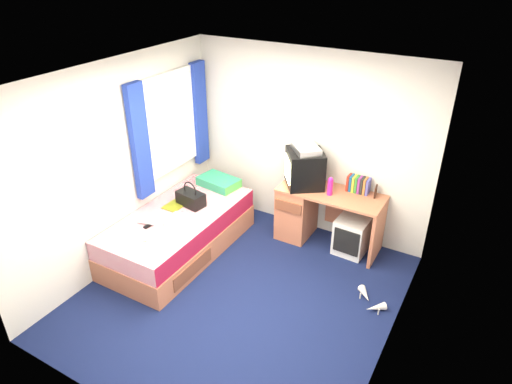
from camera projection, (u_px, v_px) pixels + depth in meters
The scene contains 20 objects.
ground at pixel (240, 295), 5.06m from camera, with size 3.40×3.40×0.00m, color #0C1438.
room_shell at pixel (237, 178), 4.37m from camera, with size 3.40×3.40×3.40m.
bed at pixel (179, 232), 5.68m from camera, with size 1.01×2.00×0.54m.
pillow at pixel (219, 182), 6.16m from camera, with size 0.54×0.34×0.12m, color teal.
desk at pixel (310, 210), 5.88m from camera, with size 1.30×0.55×0.75m.
storage_cube at pixel (351, 236), 5.68m from camera, with size 0.38×0.38×0.47m, color silver.
crt_tv at pixel (304, 168), 5.66m from camera, with size 0.62×0.62×0.46m.
vcr at pixel (306, 149), 5.53m from camera, with size 0.39×0.28×0.07m, color silver.
book_row at pixel (358, 184), 5.56m from camera, with size 0.27×0.13×0.20m.
picture_frame at pixel (376, 191), 5.46m from camera, with size 0.02×0.12×0.14m, color black.
pink_water_bottle at pixel (330, 187), 5.49m from camera, with size 0.07×0.07×0.21m, color #DB1E87.
aerosol_can at pixel (323, 181), 5.64m from camera, with size 0.05×0.05×0.20m, color silver.
handbag at pixel (191, 198), 5.69m from camera, with size 0.38×0.26×0.32m.
towel at pixel (179, 221), 5.31m from camera, with size 0.27×0.23×0.09m, color white.
magazine at pixel (175, 205), 5.71m from camera, with size 0.21×0.28×0.01m, color yellow.
water_bottle at pixel (147, 222), 5.33m from camera, with size 0.07×0.07×0.20m, color silver.
colour_swatch_fan at pixel (144, 236), 5.11m from camera, with size 0.22×0.06×0.01m, color yellow.
remote_control at pixel (150, 225), 5.31m from camera, with size 0.05×0.16×0.02m, color black.
window_assembly at pixel (171, 125), 5.75m from camera, with size 0.11×1.42×1.40m.
white_heels at pixel (370, 301), 4.92m from camera, with size 0.38×0.37×0.09m.
Camera 1 is at (2.10, -3.30, 3.42)m, focal length 32.00 mm.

